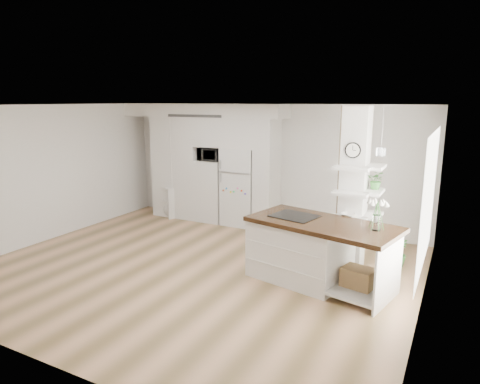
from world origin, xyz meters
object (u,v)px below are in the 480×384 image
(refrigerator, at_px, (241,187))
(floor_plant_a, at_px, (389,273))
(bookshelf, at_px, (170,203))
(kitchen_island, at_px, (307,249))

(refrigerator, height_order, floor_plant_a, refrigerator)
(floor_plant_a, bearing_deg, bookshelf, 161.96)
(refrigerator, xyz_separation_m, bookshelf, (-1.87, -0.20, -0.55))
(kitchen_island, relative_size, bookshelf, 3.23)
(bookshelf, relative_size, floor_plant_a, 1.65)
(refrigerator, distance_m, kitchen_island, 3.29)
(floor_plant_a, bearing_deg, kitchen_island, -164.21)
(refrigerator, height_order, kitchen_island, refrigerator)
(kitchen_island, bearing_deg, floor_plant_a, 28.13)
(bookshelf, distance_m, floor_plant_a, 5.67)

